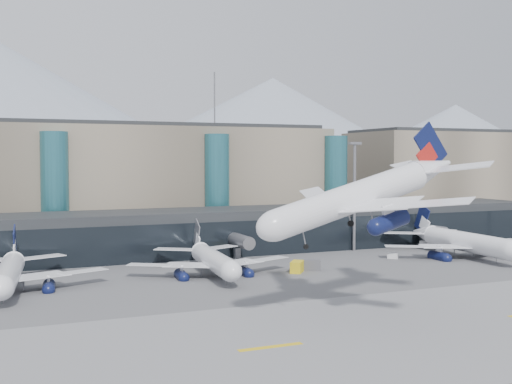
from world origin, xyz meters
TOP-DOWN VIEW (x-y plane):
  - ground at (0.00, 0.00)m, footprint 900.00×900.00m
  - runway_strip at (0.00, -15.00)m, footprint 400.00×40.00m
  - runway_markings at (-0.00, -15.00)m, footprint 128.00×1.00m
  - concourse at (-0.02, 57.73)m, footprint 170.00×27.00m
  - terminal_main at (-25.00, 90.00)m, footprint 130.00×30.00m
  - terminal_east at (95.00, 90.00)m, footprint 70.00×30.00m
  - teal_towers at (-14.99, 74.01)m, footprint 116.40×19.40m
  - mountain_ridge at (15.97, 380.00)m, footprint 910.00×400.00m
  - lightmast_mid at (30.00, 48.00)m, footprint 3.00×1.20m
  - hero_jet at (-0.46, -5.23)m, footprint 36.10×36.11m
  - jet_parked_left at (-46.41, 32.35)m, footprint 33.40×33.21m
  - jet_parked_mid at (-11.17, 32.32)m, footprint 32.65×32.25m
  - jet_parked_right at (47.12, 32.55)m, footprint 38.21×37.35m
  - veh_c at (8.19, 28.39)m, footprint 4.25×3.52m
  - veh_d at (48.89, 46.00)m, footprint 3.44×2.99m
  - veh_g at (31.37, 34.35)m, footprint 2.47×2.43m
  - veh_h at (4.65, 27.40)m, footprint 3.98×4.32m

SIDE VIEW (x-z plane):
  - ground at x=0.00m, z-range 0.00..0.00m
  - runway_strip at x=0.00m, z-range 0.00..0.04m
  - runway_markings at x=0.00m, z-range 0.04..0.06m
  - veh_g at x=31.37m, z-range 0.00..1.28m
  - veh_d at x=48.89m, z-range 0.00..1.74m
  - veh_c at x=8.19m, z-range 0.00..2.09m
  - veh_h at x=4.65m, z-range 0.00..2.14m
  - jet_parked_mid at x=-11.17m, z-range -1.28..9.27m
  - jet_parked_left at x=-46.41m, z-range -1.32..9.50m
  - jet_parked_right at x=47.12m, z-range -1.50..10.82m
  - concourse at x=-0.02m, z-range -0.03..9.97m
  - teal_towers at x=-14.99m, z-range -8.99..37.01m
  - lightmast_mid at x=30.00m, z-range 1.62..27.22m
  - terminal_main at x=-25.00m, z-range -0.06..30.94m
  - terminal_east at x=95.00m, z-range -0.06..30.94m
  - hero_jet at x=-0.46m, z-range 11.98..23.70m
  - mountain_ridge at x=15.97m, z-range -9.26..100.74m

